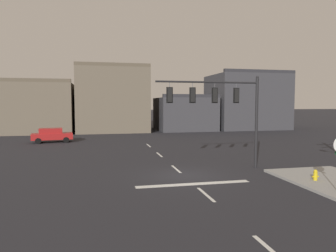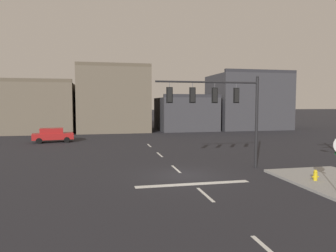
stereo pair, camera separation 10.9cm
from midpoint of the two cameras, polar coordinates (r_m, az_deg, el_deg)
The scene contains 7 objects.
ground_plane at distance 19.15m, azimuth 3.09°, elevation -9.13°, with size 400.00×400.00×0.00m, color #232328.
stop_bar_paint at distance 17.28m, azimuth 4.86°, elevation -10.59°, with size 6.40×0.50×0.01m, color silver.
lane_centreline at distance 21.04m, azimuth 1.64°, elevation -7.91°, with size 0.16×26.40×0.01m.
signal_mast_near_side at distance 20.91m, azimuth 10.08°, elevation 4.25°, with size 7.11×0.37×6.28m.
car_lot_nearside at distance 37.48m, azimuth -20.39°, elevation -1.53°, with size 4.62×2.39×1.61m.
fire_hydrant at distance 19.20m, azimuth 25.64°, elevation -8.50°, with size 0.40×0.30×0.75m.
building_row at distance 51.55m, azimuth -3.82°, elevation 3.98°, with size 45.10×13.78×10.26m.
Camera 2 is at (-4.86, -17.99, 4.40)m, focal length 33.11 mm.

